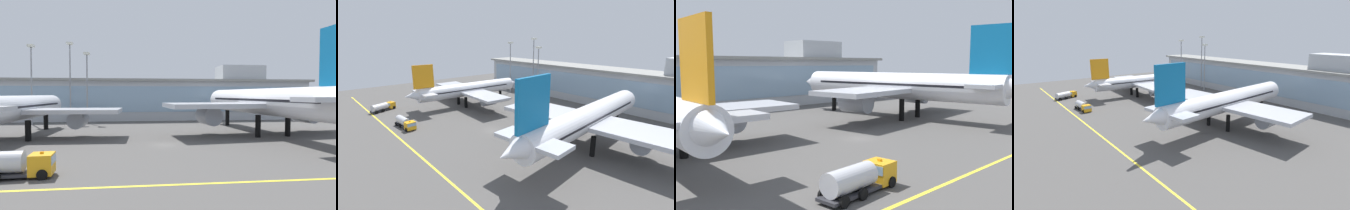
% 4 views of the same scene
% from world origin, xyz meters
% --- Properties ---
extents(ground_plane, '(180.00, 180.00, 0.00)m').
position_xyz_m(ground_plane, '(0.00, 0.00, 0.00)').
color(ground_plane, '#514F4C').
extents(taxiway_centreline_stripe, '(144.00, 0.50, 0.01)m').
position_xyz_m(taxiway_centreline_stripe, '(0.00, -22.00, 0.01)').
color(taxiway_centreline_stripe, yellow).
rests_on(taxiway_centreline_stripe, ground).
extents(terminal_building, '(115.32, 14.00, 19.21)m').
position_xyz_m(terminal_building, '(1.60, 50.51, 7.51)').
color(terminal_building, '#ADB2B7').
rests_on(terminal_building, ground).
extents(airliner_near_left, '(40.34, 47.44, 16.48)m').
position_xyz_m(airliner_near_left, '(-28.06, 9.95, 6.01)').
color(airliner_near_left, black).
rests_on(airliner_near_left, ground).
extents(airliner_near_right, '(44.27, 58.17, 19.42)m').
position_xyz_m(airliner_near_right, '(23.10, 10.13, 7.10)').
color(airliner_near_right, black).
rests_on(airliner_near_right, ground).
extents(fuel_tanker_truck, '(5.73, 9.29, 2.90)m').
position_xyz_m(fuel_tanker_truck, '(-40.73, -17.41, 1.51)').
color(fuel_tanker_truck, black).
rests_on(fuel_tanker_truck, ground).
extents(baggage_tug_near, '(9.21, 3.51, 2.90)m').
position_xyz_m(baggage_tug_near, '(-18.14, -17.77, 1.51)').
color(baggage_tug_near, black).
rests_on(baggage_tug_near, ground).
extents(apron_light_mast_west, '(1.80, 1.80, 24.96)m').
position_xyz_m(apron_light_mast_west, '(-24.99, 42.35, 16.19)').
color(apron_light_mast_west, gray).
rests_on(apron_light_mast_west, ground).
extents(apron_light_mast_centre, '(1.80, 1.80, 21.52)m').
position_xyz_m(apron_light_mast_centre, '(-19.42, 39.42, 14.29)').
color(apron_light_mast_centre, gray).
rests_on(apron_light_mast_centre, ground).
extents(apron_light_mast_east, '(1.80, 1.80, 23.19)m').
position_xyz_m(apron_light_mast_east, '(-34.77, 37.33, 15.22)').
color(apron_light_mast_east, gray).
rests_on(apron_light_mast_east, ground).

